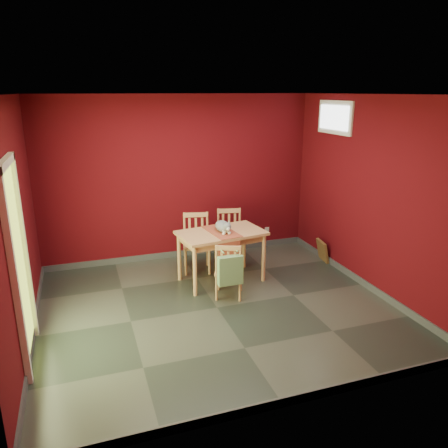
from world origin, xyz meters
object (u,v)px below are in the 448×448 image
object	(u,v)px
dining_table	(221,238)
chair_far_left	(197,242)
tote_bag	(230,270)
picture_frame	(322,251)
cat	(223,224)
chair_far_right	(230,236)
chair_near	(229,269)

from	to	relation	value
dining_table	chair_far_left	world-z (taller)	chair_far_left
chair_far_left	tote_bag	size ratio (longest dim) A/B	1.96
dining_table	picture_frame	distance (m)	1.94
dining_table	cat	xyz separation A→B (m)	(0.03, 0.01, 0.20)
chair_far_right	picture_frame	bearing A→B (deg)	-15.46
chair_far_left	chair_near	world-z (taller)	chair_far_left
cat	picture_frame	xyz separation A→B (m)	(1.83, 0.20, -0.70)
dining_table	picture_frame	size ratio (longest dim) A/B	3.65
dining_table	chair_far_right	bearing A→B (deg)	60.10
dining_table	chair_near	bearing A→B (deg)	-97.98
chair_far_right	cat	world-z (taller)	cat
cat	tote_bag	bearing A→B (deg)	-114.94
cat	picture_frame	world-z (taller)	cat
chair_far_left	tote_bag	xyz separation A→B (m)	(0.11, -1.28, 0.02)
chair_near	picture_frame	world-z (taller)	chair_near
cat	chair_near	bearing A→B (deg)	-114.06
chair_far_left	chair_near	distance (m)	1.10
cat	picture_frame	size ratio (longest dim) A/B	1.19
chair_far_right	chair_near	distance (m)	1.26
tote_bag	picture_frame	bearing A→B (deg)	25.86
dining_table	tote_bag	xyz separation A→B (m)	(-0.13, -0.75, -0.19)
picture_frame	chair_far_right	bearing A→B (deg)	164.54
chair_far_left	tote_bag	world-z (taller)	chair_far_left
chair_near	tote_bag	xyz separation A→B (m)	(-0.05, -0.19, 0.07)
chair_far_right	chair_near	bearing A→B (deg)	-110.32
chair_far_right	tote_bag	xyz separation A→B (m)	(-0.49, -1.38, 0.02)
chair_far_left	cat	world-z (taller)	cat
picture_frame	chair_far_left	bearing A→B (deg)	171.43
chair_far_left	cat	xyz separation A→B (m)	(0.26, -0.52, 0.41)
cat	picture_frame	distance (m)	1.97
chair_near	picture_frame	size ratio (longest dim) A/B	2.21
chair_far_left	chair_far_right	xyz separation A→B (m)	(0.60, 0.10, -0.01)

